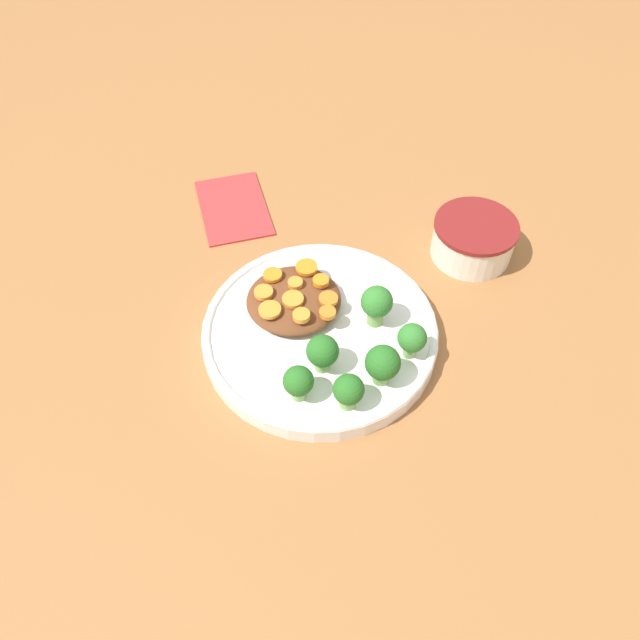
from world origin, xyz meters
The scene contains 21 objects.
ground_plane centered at (0.00, 0.00, 0.00)m, with size 4.00×4.00×0.00m, color #9E6638.
plate centered at (0.00, 0.00, 0.01)m, with size 0.28×0.28×0.03m.
dip_bowl centered at (0.11, -0.22, 0.03)m, with size 0.11×0.11×0.05m.
stew_mound centered at (0.04, 0.03, 0.03)m, with size 0.11×0.11×0.02m, color brown.
broccoli_floret_0 centered at (-0.08, -0.06, 0.05)m, with size 0.04×0.04×0.05m.
broccoli_floret_1 centered at (-0.06, 0.01, 0.05)m, with size 0.04×0.04×0.05m.
broccoli_floret_2 centered at (0.00, -0.07, 0.05)m, with size 0.04×0.04×0.05m.
broccoli_floret_3 centered at (-0.11, -0.01, 0.05)m, with size 0.03×0.03×0.05m.
broccoli_floret_4 centered at (-0.05, -0.09, 0.05)m, with size 0.03×0.03×0.05m.
broccoli_floret_5 centered at (-0.09, 0.04, 0.05)m, with size 0.03×0.03×0.05m.
carrot_slice_0 centered at (0.01, 0.06, 0.05)m, with size 0.03×0.03×0.00m, color orange.
carrot_slice_1 centered at (0.02, -0.01, 0.05)m, with size 0.02×0.02×0.00m, color orange.
carrot_slice_2 centered at (0.00, 0.02, 0.05)m, with size 0.02×0.02×0.01m, color orange.
carrot_slice_3 centered at (0.07, 0.05, 0.05)m, with size 0.02×0.02×0.00m, color orange.
carrot_slice_4 centered at (0.03, 0.03, 0.05)m, with size 0.03×0.03×0.01m, color orange.
carrot_slice_5 centered at (0.05, -0.01, 0.05)m, with size 0.02×0.02×0.01m, color orange.
carrot_slice_6 centered at (0.08, 0.01, 0.05)m, with size 0.03×0.03×0.00m, color orange.
carrot_slice_7 centered at (0.00, -0.01, 0.05)m, with size 0.02×0.02×0.01m, color orange.
carrot_slice_8 centered at (0.05, 0.02, 0.05)m, with size 0.02×0.02×0.01m, color orange.
carrot_slice_9 centered at (0.04, 0.06, 0.05)m, with size 0.02×0.02×0.01m, color orange.
napkin centered at (0.25, 0.09, 0.00)m, with size 0.15×0.11×0.01m.
Camera 1 is at (-0.45, 0.07, 0.60)m, focal length 35.00 mm.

